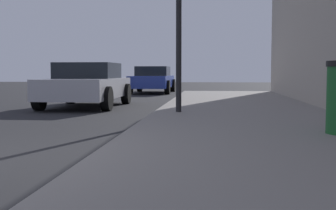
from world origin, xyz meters
name	(u,v)px	position (x,y,z in m)	size (l,w,h in m)	color
sidewalk	(287,166)	(4.00, 0.00, 0.07)	(4.00, 32.00, 0.15)	gray
car_silver	(87,84)	(-0.35, 8.26, 0.65)	(2.02, 4.11, 1.27)	#B7B7BF
car_blue	(153,79)	(0.39, 17.14, 0.65)	(1.93, 4.41, 1.27)	#233899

